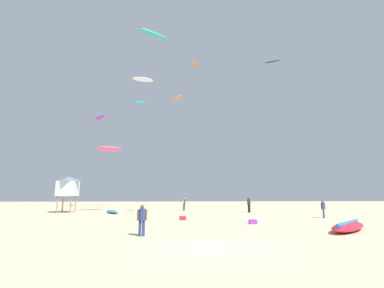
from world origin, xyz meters
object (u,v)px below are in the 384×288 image
Objects in this scene: kite_aloft_2 at (143,79)px; kite_aloft_3 at (177,98)px; person_foreground at (142,218)px; person_left at (323,208)px; kite_aloft_1 at (139,102)px; kite_aloft_7 at (272,62)px; kite_grounded_mid at (112,212)px; kite_aloft_5 at (154,34)px; gear_bag at (253,222)px; person_midground at (184,203)px; kite_grounded_near at (348,226)px; cooler_box at (183,218)px; person_right at (249,203)px; lifeguard_tower at (68,186)px; kite_aloft_4 at (109,149)px; kite_aloft_6 at (195,64)px; kite_aloft_0 at (100,118)px.

kite_aloft_3 is (6.02, -14.91, -8.44)m from kite_aloft_2.
kite_aloft_2 is (-4.45, 29.51, 20.33)m from person_foreground.
kite_aloft_1 is at bearing -1.97° from person_left.
kite_grounded_mid is at bearing -166.57° from kite_aloft_7.
kite_aloft_1 is 0.73× the size of kite_aloft_5.
kite_aloft_1 is at bearing 124.80° from gear_bag.
kite_aloft_2 is at bearing 0.86° from person_foreground.
kite_aloft_2 is at bearing -15.13° from person_left.
person_midground reaches higher than kite_grounded_near.
person_foreground is 9.08m from cooler_box.
kite_aloft_5 reaches higher than kite_grounded_near.
cooler_box is 14.01m from kite_aloft_3.
kite_aloft_2 is 18.16m from kite_aloft_3.
person_midground reaches higher than kite_grounded_mid.
kite_grounded_near is 1.58× the size of kite_aloft_1.
person_right is at bearing -25.93° from person_left.
lifeguard_tower reaches higher than person_foreground.
kite_aloft_2 reaches higher than cooler_box.
lifeguard_tower is at bearing 24.19° from person_foreground.
kite_grounded_mid is at bearing -11.88° from lifeguard_tower.
lifeguard_tower is 19.95m from kite_aloft_5.
kite_grounded_mid is 0.71× the size of kite_aloft_4.
kite_grounded_mid is 35.18m from kite_aloft_6.
gear_bag is (5.20, -3.22, 0.00)m from cooler_box.
person_right is 16.11m from kite_grounded_near.
kite_aloft_2 reaches higher than person_foreground.
lifeguard_tower reaches higher than kite_grounded_near.
person_left is at bearing 5.56° from cooler_box.
kite_grounded_mid is 11.09m from cooler_box.
gear_bag is at bearing -33.42° from lifeguard_tower.
kite_aloft_0 reaches higher than lifeguard_tower.
kite_aloft_5 is at bearing -103.50° from kite_aloft_6.
kite_aloft_7 is (20.84, 4.98, 20.88)m from kite_grounded_mid.
lifeguard_tower is (-26.29, 7.76, 2.11)m from person_left.
kite_aloft_1 reaches higher than gear_bag.
person_foreground is at bearing -104.66° from cooler_box.
person_midground is at bearing 88.72° from cooler_box.
kite_aloft_4 is 1.85× the size of kite_aloft_7.
kite_aloft_2 reaches higher than kite_aloft_4.
person_left is 2.87× the size of cooler_box.
kite_aloft_6 is (10.37, 19.59, 27.32)m from kite_grounded_mid.
kite_aloft_3 is (12.63, -3.17, 9.82)m from lifeguard_tower.
kite_aloft_7 is (7.81, 16.06, 20.90)m from gear_bag.
person_foreground is at bearing -68.21° from person_midground.
kite_aloft_5 is 25.92m from kite_aloft_6.
kite_aloft_0 is at bearing 123.89° from cooler_box.
kite_grounded_near is at bearing -51.54° from kite_aloft_1.
kite_grounded_mid is 0.80× the size of kite_aloft_5.
person_midground is 18.40m from kite_aloft_4.
kite_grounded_mid is 1.32× the size of kite_aloft_7.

